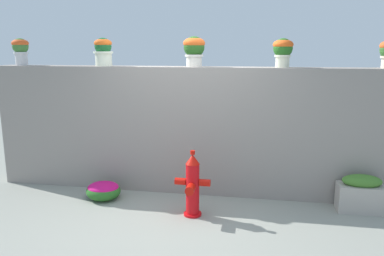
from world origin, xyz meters
TOP-DOWN VIEW (x-y plane):
  - ground_plane at (0.00, 0.00)m, footprint 24.00×24.00m
  - stone_wall at (0.00, 0.99)m, footprint 6.19×0.42m
  - potted_plant_0 at (-2.77, 1.00)m, footprint 0.26×0.26m
  - potted_plant_1 at (-1.35, 0.96)m, footprint 0.30×0.30m
  - potted_plant_2 at (0.05, 1.02)m, footprint 0.33×0.33m
  - potted_plant_3 at (1.33, 1.01)m, footprint 0.29×0.29m
  - fire_hydrant at (0.19, 0.06)m, footprint 0.48×0.37m
  - flower_bush_left at (-1.21, 0.39)m, footprint 0.51×0.46m
  - planter_box at (2.44, 0.58)m, footprint 0.61×0.31m

SIDE VIEW (x-z plane):
  - ground_plane at x=0.00m, z-range 0.00..0.00m
  - flower_bush_left at x=-1.21m, z-range 0.01..0.27m
  - planter_box at x=2.44m, z-range -0.01..0.52m
  - fire_hydrant at x=0.19m, z-range -0.04..0.86m
  - stone_wall at x=0.00m, z-range 0.00..1.94m
  - potted_plant_1 at x=-1.35m, z-range 1.97..2.39m
  - potted_plant_3 at x=1.33m, z-range 1.98..2.39m
  - potted_plant_0 at x=-2.77m, z-range 1.99..2.42m
  - potted_plant_2 at x=0.05m, z-range 1.98..2.43m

